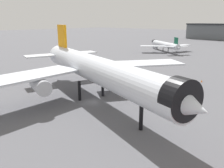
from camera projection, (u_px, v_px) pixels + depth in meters
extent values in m
plane|color=#56565B|center=(92.00, 102.00, 55.87)|extent=(900.00, 900.00, 0.00)
cylinder|color=silver|center=(96.00, 69.00, 54.50)|extent=(54.85, 22.15, 6.18)
cone|color=silver|center=(187.00, 105.00, 31.49)|extent=(8.28, 7.79, 6.06)
cone|color=silver|center=(59.00, 55.00, 77.51)|extent=(9.41, 7.97, 5.87)
cylinder|color=black|center=(181.00, 99.00, 32.39)|extent=(4.49, 6.79, 6.25)
cube|color=silver|center=(138.00, 64.00, 65.91)|extent=(21.59, 25.53, 0.49)
cylinder|color=#B7BAC1|center=(132.00, 73.00, 63.87)|extent=(8.42, 5.53, 3.40)
cube|color=silver|center=(24.00, 77.00, 50.62)|extent=(9.30, 25.11, 0.49)
cylinder|color=#B7BAC1|center=(40.00, 85.00, 51.53)|extent=(8.42, 5.53, 3.40)
cube|color=orange|center=(62.00, 41.00, 72.51)|extent=(6.55, 2.54, 9.89)
cube|color=silver|center=(81.00, 53.00, 77.79)|extent=(7.70, 11.01, 0.37)
cube|color=silver|center=(42.00, 56.00, 71.37)|extent=(7.70, 11.01, 0.37)
cylinder|color=black|center=(141.00, 117.00, 41.25)|extent=(0.74, 0.74, 4.95)
cylinder|color=black|center=(103.00, 87.00, 59.87)|extent=(0.74, 0.74, 4.95)
cylinder|color=black|center=(79.00, 91.00, 56.69)|extent=(0.74, 0.74, 4.95)
cylinder|color=silver|center=(165.00, 45.00, 146.48)|extent=(29.64, 21.54, 3.41)
cone|color=silver|center=(154.00, 42.00, 162.15)|extent=(4.97, 4.86, 3.34)
cone|color=silver|center=(178.00, 47.00, 130.81)|extent=(5.48, 5.16, 3.23)
cylinder|color=black|center=(154.00, 42.00, 161.45)|extent=(3.19, 3.71, 3.44)
cube|color=silver|center=(153.00, 46.00, 142.09)|extent=(15.16, 13.49, 0.27)
cylinder|color=#B7BAC1|center=(155.00, 48.00, 143.55)|extent=(4.93, 4.17, 1.87)
cube|color=silver|center=(180.00, 45.00, 146.28)|extent=(9.30, 15.95, 0.27)
cylinder|color=#B7BAC1|center=(176.00, 47.00, 146.92)|extent=(4.93, 4.17, 1.87)
cube|color=#0F5138|center=(176.00, 42.00, 132.59)|extent=(3.52, 2.53, 5.45)
cube|color=silver|center=(170.00, 47.00, 131.72)|extent=(5.86, 6.68, 0.20)
cube|color=silver|center=(182.00, 46.00, 133.47)|extent=(5.86, 6.68, 0.20)
cylinder|color=black|center=(157.00, 48.00, 157.33)|extent=(0.41, 0.41, 2.72)
cylinder|color=black|center=(163.00, 50.00, 145.32)|extent=(0.41, 0.41, 2.72)
cylinder|color=black|center=(168.00, 50.00, 146.13)|extent=(0.41, 0.41, 2.72)
cone|color=#F2600C|center=(202.00, 81.00, 74.27)|extent=(0.55, 0.55, 0.68)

